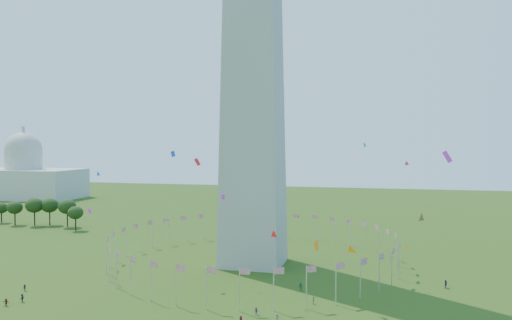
% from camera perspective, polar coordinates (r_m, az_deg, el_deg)
% --- Properties ---
extents(flag_ring, '(80.24, 80.24, 9.00)m').
position_cam_1_polar(flag_ring, '(143.64, -0.30, -10.05)').
color(flag_ring, silver).
rests_on(flag_ring, ground).
extents(capitol_building, '(70.00, 35.00, 46.00)m').
position_cam_1_polar(capitol_building, '(341.88, -25.03, -0.11)').
color(capitol_building, beige).
rests_on(capitol_building, ground).
extents(crowd, '(96.42, 62.09, 1.93)m').
position_cam_1_polar(crowd, '(100.89, -2.54, -17.47)').
color(crowd, '#331747').
rests_on(crowd, ground).
extents(kites_aloft, '(111.60, 69.59, 29.43)m').
position_cam_1_polar(kites_aloft, '(112.13, 4.73, -6.13)').
color(kites_aloft, red).
rests_on(kites_aloft, ground).
extents(tree_line_west, '(55.34, 15.32, 12.31)m').
position_cam_1_polar(tree_line_west, '(227.88, -24.60, -5.50)').
color(tree_line_west, '#284617').
rests_on(tree_line_west, ground).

